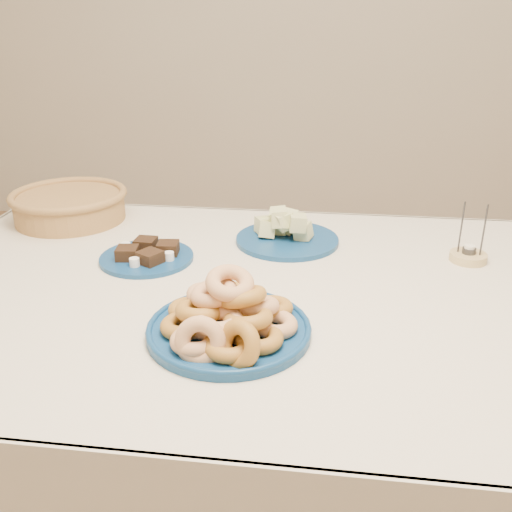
% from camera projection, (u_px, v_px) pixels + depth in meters
% --- Properties ---
extents(dining_table, '(1.71, 1.11, 0.75)m').
position_uv_depth(dining_table, '(259.00, 328.00, 1.34)').
color(dining_table, brown).
rests_on(dining_table, ground).
extents(donut_platter, '(0.37, 0.37, 0.15)m').
position_uv_depth(donut_platter, '(228.00, 320.00, 1.09)').
color(donut_platter, navy).
rests_on(donut_platter, dining_table).
extents(melon_plate, '(0.37, 0.37, 0.10)m').
position_uv_depth(melon_plate, '(285.00, 231.00, 1.56)').
color(melon_plate, navy).
rests_on(melon_plate, dining_table).
extents(brownie_plate, '(0.27, 0.27, 0.04)m').
position_uv_depth(brownie_plate, '(147.00, 255.00, 1.44)').
color(brownie_plate, navy).
rests_on(brownie_plate, dining_table).
extents(wicker_basket, '(0.45, 0.45, 0.09)m').
position_uv_depth(wicker_basket, '(70.00, 204.00, 1.71)').
color(wicker_basket, olive).
rests_on(wicker_basket, dining_table).
extents(candle_holder, '(0.11, 0.11, 0.15)m').
position_uv_depth(candle_holder, '(468.00, 256.00, 1.44)').
color(candle_holder, tan).
rests_on(candle_holder, dining_table).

